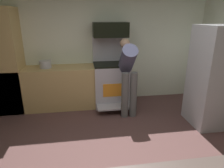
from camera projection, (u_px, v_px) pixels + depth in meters
The scene contains 9 objects.
ground_plane at pixel (114, 163), 2.79m from camera, with size 5.20×4.80×0.02m, color brown.
wall_back at pixel (98, 45), 4.55m from camera, with size 5.20×0.12×2.60m, color silver.
lower_cabinet_run at pixel (59, 87), 4.36m from camera, with size 2.40×0.60×0.90m, color tan.
cabinet_column at pixel (6, 62), 4.02m from camera, with size 0.60×0.60×2.10m, color tan.
oven_range at pixel (111, 83), 4.49m from camera, with size 0.76×0.95×1.50m.
microwave at pixel (110, 30), 4.21m from camera, with size 0.74×0.38×0.31m, color black.
refrigerator at pixel (219, 77), 3.55m from camera, with size 0.89×0.73×1.79m.
person_cook at pixel (128, 71), 3.93m from camera, with size 0.31×0.69×1.50m.
stock_pot at pixel (45, 64), 4.16m from camera, with size 0.24×0.24×0.15m, color #B2B1B9.
Camera 1 is at (-0.37, -2.25, 1.93)m, focal length 32.03 mm.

